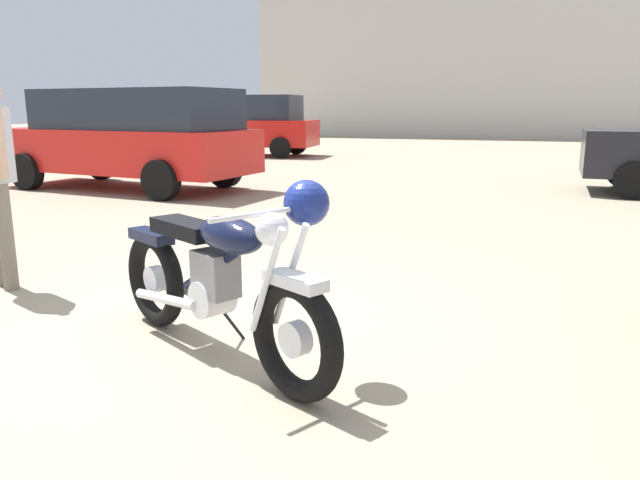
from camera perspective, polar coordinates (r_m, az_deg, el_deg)
ground_plane at (r=4.09m, az=-9.38°, el=-8.34°), size 80.00×80.00×0.00m
vintage_motorcycle at (r=3.49m, az=-9.17°, el=-3.48°), size 1.89×1.06×1.07m
blue_hatchback_right at (r=11.33m, az=-17.55°, el=9.36°), size 4.85×2.32×1.74m
red_hatchback_near at (r=18.49m, az=-6.35°, el=10.76°), size 4.04×2.12×1.78m
industrial_building at (r=35.32m, az=14.98°, el=15.62°), size 21.92×12.65×7.27m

